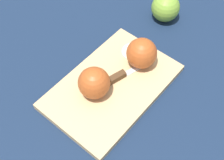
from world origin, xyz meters
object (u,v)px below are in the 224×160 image
at_px(apple_half_left, 94,83).
at_px(knife, 119,77).
at_px(apple_half_right, 142,53).
at_px(apple_whole, 165,8).

height_order(apple_half_left, knife, apple_half_left).
height_order(apple_half_right, knife, apple_half_right).
xyz_separation_m(apple_half_left, apple_half_right, (0.14, -0.06, 0.00)).
height_order(apple_half_left, apple_whole, same).
bearing_deg(apple_half_left, apple_whole, 34.87).
relative_size(apple_half_left, apple_half_right, 0.99).
height_order(apple_half_right, apple_whole, apple_half_right).
relative_size(knife, apple_whole, 1.42).
bearing_deg(apple_half_right, apple_half_left, -137.36).
bearing_deg(knife, apple_whole, 25.55).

